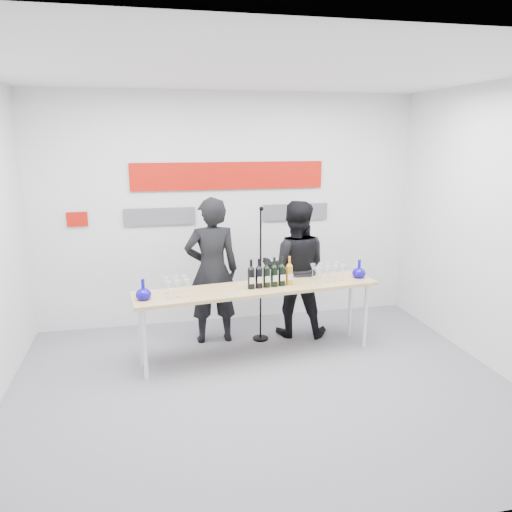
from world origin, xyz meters
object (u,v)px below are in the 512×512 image
(presenter_left, at_px, (212,271))
(mic_stand, at_px, (261,300))
(tasting_table, at_px, (258,292))
(presenter_right, at_px, (295,269))

(presenter_left, xyz_separation_m, mic_stand, (0.57, -0.10, -0.38))
(tasting_table, relative_size, presenter_right, 1.64)
(tasting_table, bearing_deg, presenter_right, 36.35)
(tasting_table, distance_m, presenter_right, 0.81)
(tasting_table, bearing_deg, mic_stand, 66.87)
(presenter_left, distance_m, presenter_right, 1.03)
(tasting_table, distance_m, mic_stand, 0.53)
(presenter_left, bearing_deg, mic_stand, 169.25)
(presenter_left, height_order, mic_stand, presenter_left)
(tasting_table, relative_size, mic_stand, 1.68)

